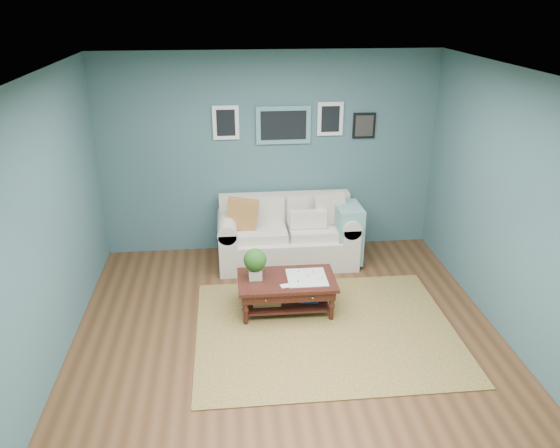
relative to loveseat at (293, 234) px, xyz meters
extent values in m
plane|color=brown|center=(-0.27, -2.02, -0.39)|extent=(5.00, 5.00, 0.00)
plane|color=white|center=(-0.27, -2.02, 2.31)|extent=(5.00, 5.00, 0.00)
cube|color=#3D5E66|center=(-0.27, 0.48, 0.96)|extent=(4.50, 0.02, 2.70)
cube|color=#3D5E66|center=(-0.27, -4.52, 0.96)|extent=(4.50, 0.02, 2.70)
cube|color=#3D5E66|center=(-2.52, -2.02, 0.96)|extent=(0.02, 5.00, 2.70)
cube|color=#3D5E66|center=(1.98, -2.02, 0.96)|extent=(0.02, 5.00, 2.70)
cube|color=#588C94|center=(-0.08, 0.45, 1.36)|extent=(0.72, 0.03, 0.50)
cube|color=black|center=(-0.08, 0.43, 1.36)|extent=(0.60, 0.01, 0.38)
cube|color=white|center=(-0.83, 0.45, 1.41)|extent=(0.34, 0.03, 0.44)
cube|color=white|center=(0.54, 0.45, 1.43)|extent=(0.34, 0.03, 0.44)
cube|color=black|center=(1.00, 0.45, 1.33)|extent=(0.30, 0.03, 0.34)
cube|color=brown|center=(0.15, -1.71, -0.38)|extent=(2.76, 2.20, 0.01)
cube|color=silver|center=(-0.08, -0.03, -0.19)|extent=(1.35, 0.83, 0.40)
cube|color=silver|center=(-0.08, 0.29, 0.24)|extent=(1.76, 0.21, 0.45)
cube|color=silver|center=(-0.87, -0.03, -0.09)|extent=(0.23, 0.83, 0.59)
cube|color=silver|center=(0.70, -0.03, -0.09)|extent=(0.23, 0.83, 0.59)
cylinder|color=silver|center=(-0.87, -0.03, 0.20)|extent=(0.25, 0.83, 0.25)
cylinder|color=silver|center=(0.70, -0.03, 0.20)|extent=(0.25, 0.83, 0.25)
cube|color=silver|center=(-0.44, -0.09, 0.07)|extent=(0.68, 0.53, 0.12)
cube|color=silver|center=(0.28, -0.09, 0.07)|extent=(0.68, 0.53, 0.12)
cube|color=silver|center=(-0.44, 0.17, 0.30)|extent=(0.68, 0.11, 0.34)
cube|color=silver|center=(0.28, 0.17, 0.30)|extent=(0.68, 0.11, 0.34)
cube|color=#BC6E33|center=(-0.67, -0.08, 0.34)|extent=(0.46, 0.16, 0.45)
cube|color=silver|center=(0.49, -0.02, 0.34)|extent=(0.45, 0.17, 0.44)
cube|color=beige|center=(0.18, -0.13, 0.26)|extent=(0.47, 0.11, 0.23)
cube|color=#7AAFA7|center=(0.70, -0.15, 0.05)|extent=(0.32, 0.52, 0.76)
cube|color=black|center=(-0.23, -1.27, 0.00)|extent=(1.09, 0.64, 0.04)
cube|color=black|center=(-0.23, -1.27, -0.07)|extent=(1.02, 0.57, 0.11)
cube|color=black|center=(-0.23, -1.27, -0.29)|extent=(0.93, 0.48, 0.02)
sphere|color=gold|center=(-0.48, -1.56, -0.07)|extent=(0.03, 0.03, 0.03)
sphere|color=gold|center=(0.03, -1.56, -0.07)|extent=(0.03, 0.03, 0.03)
cylinder|color=black|center=(-0.70, -1.51, -0.20)|extent=(0.05, 0.05, 0.37)
cylinder|color=black|center=(0.24, -1.51, -0.20)|extent=(0.05, 0.05, 0.37)
cylinder|color=black|center=(-0.70, -1.02, -0.20)|extent=(0.05, 0.05, 0.37)
cylinder|color=black|center=(0.25, -1.02, -0.20)|extent=(0.05, 0.05, 0.37)
cube|color=beige|center=(-0.57, -1.22, 0.08)|extent=(0.15, 0.15, 0.11)
sphere|color=#254613|center=(-0.57, -1.22, 0.25)|extent=(0.25, 0.25, 0.25)
cube|color=white|center=(0.00, -1.27, 0.02)|extent=(0.44, 0.44, 0.01)
cube|color=#A8854B|center=(-0.45, -1.26, -0.18)|extent=(0.31, 0.22, 0.18)
cube|color=navy|center=(0.03, -1.25, -0.22)|extent=(0.22, 0.17, 0.10)
camera|label=1|loc=(-0.84, -6.59, 2.95)|focal=35.00mm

